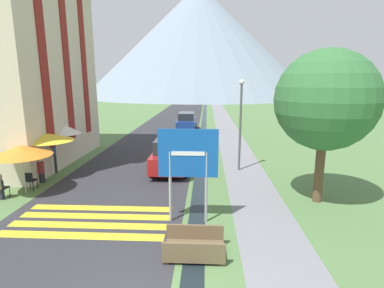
{
  "coord_description": "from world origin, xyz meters",
  "views": [
    {
      "loc": [
        1.51,
        -5.26,
        4.84
      ],
      "look_at": [
        0.76,
        10.0,
        1.59
      ],
      "focal_mm": 28.0,
      "sensor_mm": 36.0,
      "label": 1
    }
  ],
  "objects": [
    {
      "name": "person_seated_far",
      "position": [
        -6.43,
        8.18,
        0.68
      ],
      "size": [
        0.32,
        0.32,
        1.23
      ],
      "color": "#282833",
      "rests_on": "ground_plane"
    },
    {
      "name": "tree_by_path",
      "position": [
        6.06,
        6.5,
        4.09
      ],
      "size": [
        3.88,
        3.88,
        6.04
      ],
      "color": "brown",
      "rests_on": "ground_plane"
    },
    {
      "name": "ground_plane",
      "position": [
        0.0,
        20.0,
        0.0
      ],
      "size": [
        160.0,
        160.0,
        0.0
      ],
      "primitive_type": "plane",
      "color": "#517542"
    },
    {
      "name": "footbridge",
      "position": [
        1.2,
        2.39,
        0.23
      ],
      "size": [
        1.7,
        1.1,
        0.65
      ],
      "color": "brown",
      "rests_on": "ground_plane"
    },
    {
      "name": "mountain_distant",
      "position": [
        -1.15,
        91.04,
        16.46
      ],
      "size": [
        69.71,
        69.71,
        32.91
      ],
      "color": "gray",
      "rests_on": "ground_plane"
    },
    {
      "name": "drainage_channel",
      "position": [
        1.2,
        30.0,
        0.0
      ],
      "size": [
        0.6,
        60.0,
        0.0
      ],
      "color": "black",
      "rests_on": "ground_plane"
    },
    {
      "name": "cafe_chair_near_right",
      "position": [
        -6.35,
        7.1,
        0.51
      ],
      "size": [
        0.4,
        0.4,
        0.85
      ],
      "rotation": [
        0.0,
        0.0,
        -0.1
      ],
      "color": "black",
      "rests_on": "ground_plane"
    },
    {
      "name": "crosswalk_marking",
      "position": [
        -2.5,
        4.3,
        0.01
      ],
      "size": [
        5.44,
        2.54,
        0.01
      ],
      "color": "yellow",
      "rests_on": "ground_plane"
    },
    {
      "name": "cafe_umbrella_rear_white",
      "position": [
        -6.69,
        11.25,
        2.12
      ],
      "size": [
        2.0,
        2.0,
        2.39
      ],
      "color": "#B7B2A8",
      "rests_on": "ground_plane"
    },
    {
      "name": "parked_car_far",
      "position": [
        -0.42,
        23.63,
        0.91
      ],
      "size": [
        1.82,
        4.4,
        1.82
      ],
      "color": "navy",
      "rests_on": "ground_plane"
    },
    {
      "name": "streetlamp",
      "position": [
        3.32,
        10.73,
        2.92
      ],
      "size": [
        0.28,
        0.28,
        4.89
      ],
      "color": "#515156",
      "rests_on": "ground_plane"
    },
    {
      "name": "parked_car_near",
      "position": [
        -0.4,
        10.51,
        0.91
      ],
      "size": [
        1.9,
        4.41,
        1.82
      ],
      "color": "#A31919",
      "rests_on": "ground_plane"
    },
    {
      "name": "road_sign",
      "position": [
        0.9,
        4.43,
        2.18
      ],
      "size": [
        2.02,
        0.11,
        3.28
      ],
      "color": "#9E9EA3",
      "rests_on": "ground_plane"
    },
    {
      "name": "person_standing_terrace",
      "position": [
        -6.58,
        9.7,
        1.03
      ],
      "size": [
        0.32,
        0.32,
        1.77
      ],
      "color": "#282833",
      "rests_on": "ground_plane"
    },
    {
      "name": "footpath",
      "position": [
        3.6,
        30.0,
        0.0
      ],
      "size": [
        2.2,
        60.0,
        0.01
      ],
      "color": "slate",
      "rests_on": "ground_plane"
    },
    {
      "name": "cafe_chair_middle",
      "position": [
        -6.73,
        8.66,
        0.51
      ],
      "size": [
        0.4,
        0.4,
        0.85
      ],
      "rotation": [
        0.0,
        0.0,
        0.03
      ],
      "color": "black",
      "rests_on": "ground_plane"
    },
    {
      "name": "hotel_building",
      "position": [
        -9.4,
        12.0,
        6.12
      ],
      "size": [
        6.26,
        9.51,
        11.38
      ],
      "color": "beige",
      "rests_on": "ground_plane"
    },
    {
      "name": "road",
      "position": [
        -2.5,
        30.0,
        0.0
      ],
      "size": [
        6.4,
        60.0,
        0.01
      ],
      "color": "#2D2D33",
      "rests_on": "ground_plane"
    },
    {
      "name": "cafe_umbrella_front_orange",
      "position": [
        -6.36,
        6.75,
        1.93
      ],
      "size": [
        2.49,
        2.49,
        2.16
      ],
      "color": "#B7B2A8",
      "rests_on": "ground_plane"
    },
    {
      "name": "cafe_chair_nearest",
      "position": [
        -6.98,
        6.09,
        0.51
      ],
      "size": [
        0.4,
        0.4,
        0.85
      ],
      "rotation": [
        0.0,
        0.0,
        -0.14
      ],
      "color": "black",
      "rests_on": "ground_plane"
    },
    {
      "name": "cafe_umbrella_middle_yellow",
      "position": [
        -6.37,
        8.97,
        2.08
      ],
      "size": [
        2.5,
        2.5,
        2.27
      ],
      "color": "#B7B2A8",
      "rests_on": "ground_plane"
    }
  ]
}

